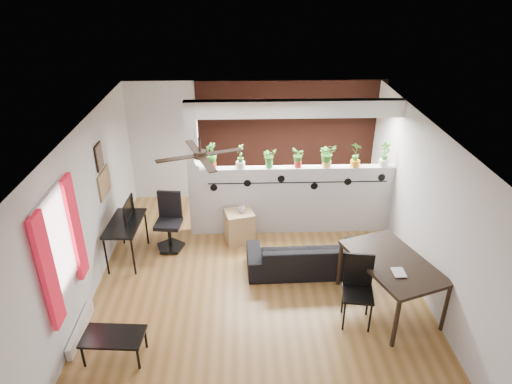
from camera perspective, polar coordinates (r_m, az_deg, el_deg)
name	(u,v)px	position (r m, az deg, el deg)	size (l,w,h in m)	color
room_shell	(257,210)	(7.03, 0.16, -2.23)	(6.30, 7.10, 2.90)	brown
partition_wall	(296,200)	(8.70, 5.06, -0.94)	(3.60, 0.18, 1.35)	#BCBCC1
ceiling_header	(300,109)	(8.03, 5.58, 10.33)	(3.60, 0.18, 0.30)	silver
pier_column	(194,171)	(8.41, -7.80, 2.62)	(0.22, 0.20, 2.60)	#BCBCC1
brick_panel	(290,141)	(9.78, 4.23, 6.32)	(3.90, 0.05, 2.60)	brown
vine_decal	(298,183)	(8.44, 5.25, 1.19)	(3.31, 0.01, 0.30)	black
window_assembly	(60,245)	(6.33, -23.34, -6.06)	(0.09, 1.30, 1.55)	white
baseboard_heater	(80,329)	(7.15, -21.10, -15.70)	(0.08, 1.00, 0.18)	silver
corkboard	(104,183)	(8.19, -18.41, 1.11)	(0.03, 0.60, 0.45)	#946F47
framed_art	(99,157)	(7.95, -19.03, 4.20)	(0.03, 0.34, 0.44)	#8C7259
ceiling_fan	(200,157)	(6.34, -6.99, 4.38)	(1.19, 1.19, 0.43)	black
potted_plant_0	(211,155)	(8.27, -5.65, 4.59)	(0.31, 0.33, 0.48)	#D24318
potted_plant_1	(240,156)	(8.25, -1.98, 4.58)	(0.26, 0.29, 0.46)	silver
potted_plant_2	(269,157)	(8.28, 1.68, 4.37)	(0.23, 0.21, 0.38)	green
potted_plant_3	(298,157)	(8.33, 5.31, 4.41)	(0.18, 0.21, 0.38)	#AE2A1B
potted_plant_4	(327,155)	(8.40, 8.89, 4.63)	(0.26, 0.22, 0.45)	#E8CD52
potted_plant_5	(356,154)	(8.51, 12.40, 4.69)	(0.31, 0.31, 0.47)	orange
potted_plant_6	(385,153)	(8.65, 15.79, 4.68)	(0.27, 0.22, 0.47)	white
sofa	(305,256)	(7.82, 6.20, -7.94)	(1.87, 0.74, 0.55)	black
cube_shelf	(239,226)	(8.53, -2.08, -4.33)	(0.50, 0.44, 0.61)	tan
cup	(242,210)	(8.35, -1.78, -2.21)	(0.14, 0.14, 0.11)	gray
computer_desk	(125,226)	(8.16, -16.06, -4.08)	(0.59, 1.04, 0.74)	black
monitor	(126,213)	(8.21, -15.97, -2.55)	(0.06, 0.33, 0.19)	black
office_chair	(170,225)	(8.40, -10.75, -4.06)	(0.55, 0.55, 1.06)	black
dining_table	(392,266)	(7.04, 16.67, -8.81)	(1.38, 1.74, 0.83)	black
book	(393,273)	(6.73, 16.71, -9.64)	(0.17, 0.23, 0.02)	gray
folding_chair	(358,283)	(6.77, 12.65, -11.06)	(0.49, 0.49, 1.06)	black
coffee_table	(113,338)	(6.51, -17.41, -16.98)	(0.83, 0.51, 0.37)	black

